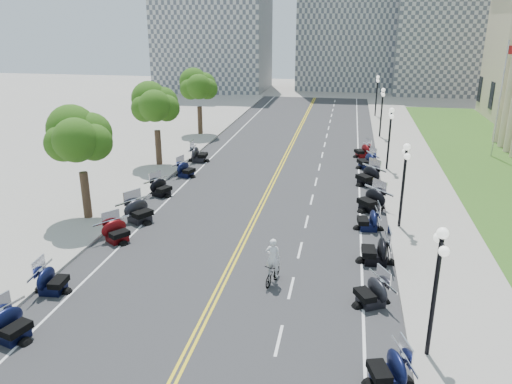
# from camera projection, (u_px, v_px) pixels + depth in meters

# --- Properties ---
(ground) EXTENTS (160.00, 160.00, 0.00)m
(ground) POSITION_uv_depth(u_px,v_px,m) (241.00, 246.00, 27.00)
(ground) COLOR gray
(road) EXTENTS (16.00, 90.00, 0.01)m
(road) POSITION_uv_depth(u_px,v_px,m) (270.00, 188.00, 36.29)
(road) COLOR #333335
(road) RESTS_ON ground
(centerline_yellow_a) EXTENTS (0.12, 90.00, 0.00)m
(centerline_yellow_a) POSITION_uv_depth(u_px,v_px,m) (268.00, 187.00, 36.31)
(centerline_yellow_a) COLOR yellow
(centerline_yellow_a) RESTS_ON road
(centerline_yellow_b) EXTENTS (0.12, 90.00, 0.00)m
(centerline_yellow_b) POSITION_uv_depth(u_px,v_px,m) (272.00, 188.00, 36.27)
(centerline_yellow_b) COLOR yellow
(centerline_yellow_b) RESTS_ON road
(edge_line_north) EXTENTS (0.12, 90.00, 0.00)m
(edge_line_north) POSITION_uv_depth(u_px,v_px,m) (359.00, 193.00, 35.18)
(edge_line_north) COLOR white
(edge_line_north) RESTS_ON road
(edge_line_south) EXTENTS (0.12, 90.00, 0.00)m
(edge_line_south) POSITION_uv_depth(u_px,v_px,m) (186.00, 183.00, 37.39)
(edge_line_south) COLOR white
(edge_line_south) RESTS_ON road
(lane_dash_4) EXTENTS (0.12, 2.00, 0.00)m
(lane_dash_4) POSITION_uv_depth(u_px,v_px,m) (279.00, 340.00, 19.02)
(lane_dash_4) COLOR white
(lane_dash_4) RESTS_ON road
(lane_dash_5) EXTENTS (0.12, 2.00, 0.00)m
(lane_dash_5) POSITION_uv_depth(u_px,v_px,m) (291.00, 288.00, 22.73)
(lane_dash_5) COLOR white
(lane_dash_5) RESTS_ON road
(lane_dash_6) EXTENTS (0.12, 2.00, 0.00)m
(lane_dash_6) POSITION_uv_depth(u_px,v_px,m) (300.00, 250.00, 26.45)
(lane_dash_6) COLOR white
(lane_dash_6) RESTS_ON road
(lane_dash_7) EXTENTS (0.12, 2.00, 0.00)m
(lane_dash_7) POSITION_uv_depth(u_px,v_px,m) (307.00, 222.00, 30.16)
(lane_dash_7) COLOR white
(lane_dash_7) RESTS_ON road
(lane_dash_8) EXTENTS (0.12, 2.00, 0.00)m
(lane_dash_8) POSITION_uv_depth(u_px,v_px,m) (312.00, 199.00, 33.88)
(lane_dash_8) COLOR white
(lane_dash_8) RESTS_ON road
(lane_dash_9) EXTENTS (0.12, 2.00, 0.00)m
(lane_dash_9) POSITION_uv_depth(u_px,v_px,m) (316.00, 182.00, 37.59)
(lane_dash_9) COLOR white
(lane_dash_9) RESTS_ON road
(lane_dash_10) EXTENTS (0.12, 2.00, 0.00)m
(lane_dash_10) POSITION_uv_depth(u_px,v_px,m) (319.00, 167.00, 41.31)
(lane_dash_10) COLOR white
(lane_dash_10) RESTS_ON road
(lane_dash_11) EXTENTS (0.12, 2.00, 0.00)m
(lane_dash_11) POSITION_uv_depth(u_px,v_px,m) (322.00, 155.00, 45.02)
(lane_dash_11) COLOR white
(lane_dash_11) RESTS_ON road
(lane_dash_12) EXTENTS (0.12, 2.00, 0.00)m
(lane_dash_12) POSITION_uv_depth(u_px,v_px,m) (325.00, 145.00, 48.74)
(lane_dash_12) COLOR white
(lane_dash_12) RESTS_ON road
(lane_dash_13) EXTENTS (0.12, 2.00, 0.00)m
(lane_dash_13) POSITION_uv_depth(u_px,v_px,m) (327.00, 136.00, 52.46)
(lane_dash_13) COLOR white
(lane_dash_13) RESTS_ON road
(lane_dash_14) EXTENTS (0.12, 2.00, 0.00)m
(lane_dash_14) POSITION_uv_depth(u_px,v_px,m) (329.00, 128.00, 56.17)
(lane_dash_14) COLOR white
(lane_dash_14) RESTS_ON road
(lane_dash_15) EXTENTS (0.12, 2.00, 0.00)m
(lane_dash_15) POSITION_uv_depth(u_px,v_px,m) (330.00, 121.00, 59.89)
(lane_dash_15) COLOR white
(lane_dash_15) RESTS_ON road
(lane_dash_16) EXTENTS (0.12, 2.00, 0.00)m
(lane_dash_16) POSITION_uv_depth(u_px,v_px,m) (332.00, 115.00, 63.60)
(lane_dash_16) COLOR white
(lane_dash_16) RESTS_ON road
(lane_dash_17) EXTENTS (0.12, 2.00, 0.00)m
(lane_dash_17) POSITION_uv_depth(u_px,v_px,m) (333.00, 110.00, 67.32)
(lane_dash_17) COLOR white
(lane_dash_17) RESTS_ON road
(lane_dash_18) EXTENTS (0.12, 2.00, 0.00)m
(lane_dash_18) POSITION_uv_depth(u_px,v_px,m) (334.00, 105.00, 71.03)
(lane_dash_18) COLOR white
(lane_dash_18) RESTS_ON road
(lane_dash_19) EXTENTS (0.12, 2.00, 0.00)m
(lane_dash_19) POSITION_uv_depth(u_px,v_px,m) (335.00, 101.00, 74.75)
(lane_dash_19) COLOR white
(lane_dash_19) RESTS_ON road
(sidewalk_north) EXTENTS (5.00, 90.00, 0.15)m
(sidewalk_north) POSITION_uv_depth(u_px,v_px,m) (420.00, 195.00, 34.45)
(sidewalk_north) COLOR #9E9991
(sidewalk_north) RESTS_ON ground
(sidewalk_south) EXTENTS (5.00, 90.00, 0.15)m
(sidewalk_south) POSITION_uv_depth(u_px,v_px,m) (134.00, 179.00, 38.08)
(sidewalk_south) COLOR #9E9991
(sidewalk_south) RESTS_ON ground
(lawn) EXTENTS (9.00, 60.00, 0.10)m
(lawn) POSITION_uv_depth(u_px,v_px,m) (497.00, 169.00, 40.68)
(lawn) COLOR #356023
(lawn) RESTS_ON ground
(distant_block_a) EXTENTS (18.00, 14.00, 26.00)m
(distant_block_a) POSITION_uv_depth(u_px,v_px,m) (213.00, 11.00, 83.45)
(distant_block_a) COLOR gray
(distant_block_a) RESTS_ON ground
(distant_block_c) EXTENTS (20.00, 14.00, 22.00)m
(distant_block_c) POSITION_uv_depth(u_px,v_px,m) (460.00, 23.00, 79.98)
(distant_block_c) COLOR gray
(distant_block_c) RESTS_ON ground
(street_lamp_1) EXTENTS (0.50, 1.20, 4.90)m
(street_lamp_1) POSITION_uv_depth(u_px,v_px,m) (435.00, 294.00, 17.23)
(street_lamp_1) COLOR black
(street_lamp_1) RESTS_ON sidewalk_north
(street_lamp_2) EXTENTS (0.50, 1.20, 4.90)m
(street_lamp_2) POSITION_uv_depth(u_px,v_px,m) (403.00, 186.00, 28.38)
(street_lamp_2) COLOR black
(street_lamp_2) RESTS_ON sidewalk_north
(street_lamp_3) EXTENTS (0.50, 1.20, 4.90)m
(street_lamp_3) POSITION_uv_depth(u_px,v_px,m) (389.00, 139.00, 39.53)
(street_lamp_3) COLOR black
(street_lamp_3) RESTS_ON sidewalk_north
(street_lamp_4) EXTENTS (0.50, 1.20, 4.90)m
(street_lamp_4) POSITION_uv_depth(u_px,v_px,m) (381.00, 113.00, 50.67)
(street_lamp_4) COLOR black
(street_lamp_4) RESTS_ON sidewalk_north
(street_lamp_5) EXTENTS (0.50, 1.20, 4.90)m
(street_lamp_5) POSITION_uv_depth(u_px,v_px,m) (376.00, 96.00, 61.82)
(street_lamp_5) COLOR black
(street_lamp_5) RESTS_ON sidewalk_north
(flagpole) EXTENTS (1.10, 0.20, 10.00)m
(flagpole) POSITION_uv_depth(u_px,v_px,m) (500.00, 101.00, 42.69)
(flagpole) COLOR silver
(flagpole) RESTS_ON ground
(tree_2) EXTENTS (4.80, 4.80, 9.20)m
(tree_2) POSITION_uv_depth(u_px,v_px,m) (80.00, 144.00, 29.03)
(tree_2) COLOR #235619
(tree_2) RESTS_ON sidewalk_south
(tree_3) EXTENTS (4.80, 4.80, 9.20)m
(tree_3) POSITION_uv_depth(u_px,v_px,m) (156.00, 109.00, 40.18)
(tree_3) COLOR #235619
(tree_3) RESTS_ON sidewalk_south
(tree_4) EXTENTS (4.80, 4.80, 9.20)m
(tree_4) POSITION_uv_depth(u_px,v_px,m) (199.00, 90.00, 51.33)
(tree_4) COLOR #235619
(tree_4) RESTS_ON sidewalk_south
(motorcycle_n_3) EXTENTS (2.37, 2.37, 1.33)m
(motorcycle_n_3) POSITION_uv_depth(u_px,v_px,m) (388.00, 368.00, 16.53)
(motorcycle_n_3) COLOR black
(motorcycle_n_3) RESTS_ON road
(motorcycle_n_4) EXTENTS (2.56, 2.56, 1.32)m
(motorcycle_n_4) POSITION_uv_depth(u_px,v_px,m) (371.00, 291.00, 21.20)
(motorcycle_n_4) COLOR black
(motorcycle_n_4) RESTS_ON road
(motorcycle_n_5) EXTENTS (2.24, 2.24, 1.49)m
(motorcycle_n_5) POSITION_uv_depth(u_px,v_px,m) (376.00, 249.00, 24.86)
(motorcycle_n_5) COLOR black
(motorcycle_n_5) RESTS_ON road
(motorcycle_n_6) EXTENTS (2.08, 2.08, 1.33)m
(motorcycle_n_6) POSITION_uv_depth(u_px,v_px,m) (368.00, 219.00, 28.86)
(motorcycle_n_6) COLOR black
(motorcycle_n_6) RESTS_ON road
(motorcycle_n_7) EXTENTS (3.12, 3.12, 1.55)m
(motorcycle_n_7) POSITION_uv_depth(u_px,v_px,m) (371.00, 199.00, 31.75)
(motorcycle_n_7) COLOR black
(motorcycle_n_7) RESTS_ON road
(motorcycle_n_8) EXTENTS (3.06, 3.06, 1.52)m
(motorcycle_n_8) POSITION_uv_depth(u_px,v_px,m) (368.00, 175.00, 36.70)
(motorcycle_n_8) COLOR black
(motorcycle_n_8) RESTS_ON road
(motorcycle_n_9) EXTENTS (2.64, 2.64, 1.40)m
(motorcycle_n_9) POSITION_uv_depth(u_px,v_px,m) (367.00, 160.00, 40.82)
(motorcycle_n_9) COLOR black
(motorcycle_n_9) RESTS_ON road
(motorcycle_n_10) EXTENTS (2.46, 2.46, 1.31)m
(motorcycle_n_10) POSITION_uv_depth(u_px,v_px,m) (363.00, 150.00, 44.13)
(motorcycle_n_10) COLOR #590A0C
(motorcycle_n_10) RESTS_ON road
(motorcycle_s_3) EXTENTS (2.43, 2.43, 1.37)m
(motorcycle_s_3) POSITION_uv_depth(u_px,v_px,m) (10.00, 324.00, 18.89)
(motorcycle_s_3) COLOR black
(motorcycle_s_3) RESTS_ON road
(motorcycle_s_4) EXTENTS (2.01, 2.01, 1.31)m
(motorcycle_s_4) POSITION_uv_depth(u_px,v_px,m) (52.00, 279.00, 22.20)
(motorcycle_s_4) COLOR black
(motorcycle_s_4) RESTS_ON road
(motorcycle_s_5) EXTENTS (2.65, 2.65, 1.33)m
(motorcycle_s_5) POSITION_uv_depth(u_px,v_px,m) (117.00, 230.00, 27.31)
(motorcycle_s_5) COLOR #590A0C
(motorcycle_s_5) RESTS_ON road
(motorcycle_s_6) EXTENTS (2.95, 2.95, 1.50)m
(motorcycle_s_6) POSITION_uv_depth(u_px,v_px,m) (139.00, 210.00, 29.97)
(motorcycle_s_6) COLOR black
(motorcycle_s_6) RESTS_ON road
(motorcycle_s_7) EXTENTS (2.52, 2.52, 1.32)m
(motorcycle_s_7) POSITION_uv_depth(u_px,v_px,m) (161.00, 187.00, 34.45)
(motorcycle_s_7) COLOR black
(motorcycle_s_7) RESTS_ON road
(motorcycle_s_8) EXTENTS (2.30, 2.30, 1.28)m
(motorcycle_s_8) POSITION_uv_depth(u_px,v_px,m) (186.00, 169.00, 38.64)
(motorcycle_s_8) COLOR black
(motorcycle_s_8) RESTS_ON road
(motorcycle_s_9) EXTENTS (2.14, 2.14, 1.45)m
(motorcycle_s_9) POSITION_uv_depth(u_px,v_px,m) (199.00, 153.00, 42.72)
(motorcycle_s_9) COLOR black
(motorcycle_s_9) RESTS_ON road
(bicycle) EXTENTS (0.85, 1.81, 1.05)m
(bicycle) POSITION_uv_depth(u_px,v_px,m) (273.00, 273.00, 23.00)
(bicycle) COLOR #A51414
(bicycle) RESTS_ON road
(cyclist_rider) EXTENTS (0.69, 0.45, 1.90)m
(cyclist_rider) POSITION_uv_depth(u_px,v_px,m) (273.00, 244.00, 22.52)
(cyclist_rider) COLOR silver
(cyclist_rider) RESTS_ON bicycle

